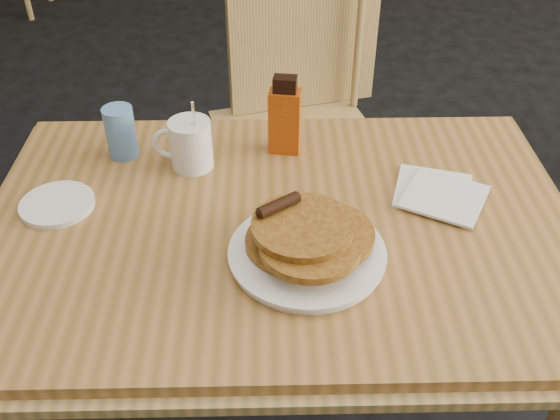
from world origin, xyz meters
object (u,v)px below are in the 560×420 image
object	(u,v)px
coffee_mug	(189,144)
syrup_bottle	(285,118)
pancake_plate	(307,245)
blue_tumbler	(121,132)
chair_main_far	(301,92)
main_table	(280,236)

from	to	relation	value
coffee_mug	syrup_bottle	size ratio (longest dim) A/B	0.94
pancake_plate	blue_tumbler	size ratio (longest dim) A/B	2.46
chair_main_far	coffee_mug	xyz separation A→B (m)	(-0.22, -0.60, 0.18)
chair_main_far	syrup_bottle	size ratio (longest dim) A/B	5.79
main_table	syrup_bottle	bearing A→B (deg)	91.37
coffee_mug	blue_tumbler	size ratio (longest dim) A/B	1.47
main_table	pancake_plate	distance (m)	0.14
pancake_plate	blue_tumbler	bearing A→B (deg)	143.36
blue_tumbler	coffee_mug	bearing A→B (deg)	-11.84
pancake_plate	coffee_mug	distance (m)	0.38
main_table	pancake_plate	xyz separation A→B (m)	(0.06, -0.11, 0.07)
coffee_mug	blue_tumbler	bearing A→B (deg)	-171.62
pancake_plate	syrup_bottle	bearing A→B (deg)	100.01
chair_main_far	coffee_mug	distance (m)	0.66
coffee_mug	pancake_plate	bearing A→B (deg)	-26.61
main_table	coffee_mug	xyz separation A→B (m)	(-0.20, 0.17, 0.10)
main_table	coffee_mug	bearing A→B (deg)	139.93
coffee_mug	syrup_bottle	xyz separation A→B (m)	(0.20, 0.08, 0.03)
chair_main_far	pancake_plate	world-z (taller)	chair_main_far
syrup_bottle	blue_tumbler	distance (m)	0.36
main_table	syrup_bottle	distance (m)	0.28
main_table	syrup_bottle	xyz separation A→B (m)	(-0.01, 0.25, 0.13)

